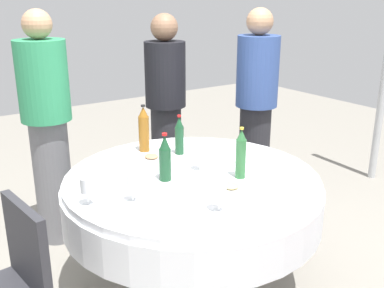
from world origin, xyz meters
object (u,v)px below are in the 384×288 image
(plate_outer, at_px, (151,158))
(plate_north, at_px, (241,156))
(dining_table, at_px, (192,199))
(bottle_green_mid, at_px, (241,154))
(bottle_dark_green_near, at_px, (165,159))
(plate_front, at_px, (230,188))
(chair_south, at_px, (8,283))
(wine_glass_left, at_px, (87,187))
(person_east, at_px, (166,105))
(person_near, at_px, (48,126))
(bottle_dark_green_inner, at_px, (179,136))
(bottle_amber_east, at_px, (144,130))
(person_mid, at_px, (256,106))
(wine_glass_east, at_px, (199,153))
(wine_glass_south, at_px, (219,190))
(wine_glass_west, at_px, (132,183))

(plate_outer, relative_size, plate_north, 0.85)
(plate_north, bearing_deg, dining_table, 100.00)
(bottle_green_mid, height_order, bottle_dark_green_near, bottle_green_mid)
(plate_front, bearing_deg, chair_south, 82.16)
(dining_table, relative_size, plate_north, 6.14)
(wine_glass_left, distance_m, person_east, 1.74)
(bottle_green_mid, bearing_deg, person_near, 29.42)
(dining_table, bearing_deg, bottle_dark_green_inner, -22.11)
(dining_table, xyz_separation_m, bottle_dark_green_inner, (0.35, -0.14, 0.27))
(bottle_amber_east, bearing_deg, person_east, -40.33)
(dining_table, height_order, person_mid, person_mid)
(wine_glass_left, relative_size, person_mid, 0.09)
(plate_outer, distance_m, person_east, 1.08)
(bottle_dark_green_inner, height_order, plate_outer, bottle_dark_green_inner)
(dining_table, distance_m, person_near, 1.19)
(wine_glass_east, distance_m, wine_glass_south, 0.54)
(bottle_dark_green_inner, relative_size, bottle_amber_east, 0.83)
(wine_glass_west, distance_m, chair_south, 0.71)
(bottle_dark_green_near, xyz_separation_m, bottle_amber_east, (0.50, -0.14, 0.02))
(bottle_amber_east, bearing_deg, plate_front, -175.23)
(plate_outer, height_order, person_east, person_east)
(bottle_dark_green_near, distance_m, wine_glass_left, 0.48)
(wine_glass_left, xyz_separation_m, person_mid, (0.73, -1.77, 0.02))
(bottle_dark_green_inner, height_order, person_near, person_near)
(plate_north, distance_m, person_near, 1.35)
(person_near, distance_m, person_east, 1.07)
(dining_table, bearing_deg, wine_glass_south, 161.47)
(bottle_dark_green_inner, relative_size, bottle_green_mid, 0.88)
(bottle_amber_east, relative_size, person_mid, 0.19)
(plate_outer, bearing_deg, wine_glass_west, 141.43)
(wine_glass_east, xyz_separation_m, person_near, (1.01, 0.57, 0.01))
(wine_glass_left, relative_size, plate_outer, 0.70)
(bottle_dark_green_near, height_order, wine_glass_left, bottle_dark_green_near)
(dining_table, relative_size, bottle_dark_green_inner, 5.72)
(dining_table, relative_size, bottle_amber_east, 4.75)
(plate_front, relative_size, plate_north, 0.89)
(plate_outer, bearing_deg, bottle_dark_green_inner, -89.16)
(person_east, bearing_deg, plate_front, -84.05)
(bottle_amber_east, height_order, plate_north, bottle_amber_east)
(bottle_green_mid, relative_size, chair_south, 0.34)
(dining_table, relative_size, plate_outer, 7.19)
(bottle_green_mid, relative_size, plate_north, 1.22)
(bottle_dark_green_near, xyz_separation_m, plate_outer, (0.32, -0.09, -0.11))
(wine_glass_south, xyz_separation_m, person_east, (1.67, -0.72, -0.02))
(wine_glass_west, distance_m, plate_outer, 0.60)
(wine_glass_south, relative_size, chair_south, 0.18)
(bottle_amber_east, bearing_deg, plate_outer, 164.61)
(bottle_dark_green_inner, distance_m, person_east, 0.97)
(plate_outer, height_order, chair_south, chair_south)
(wine_glass_west, xyz_separation_m, person_near, (1.17, 0.05, 0.02))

